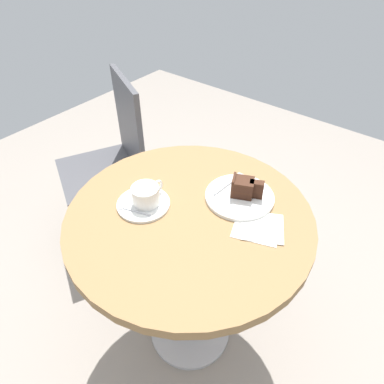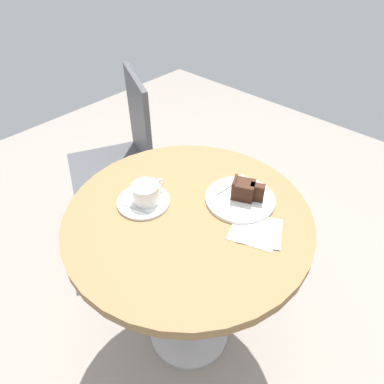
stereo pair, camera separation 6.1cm
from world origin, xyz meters
name	(u,v)px [view 1 (the left image)]	position (x,y,z in m)	size (l,w,h in m)	color
ground_plane	(190,331)	(0.00, 0.00, -0.01)	(4.40, 4.40, 0.01)	gray
cafe_table	(189,239)	(0.00, 0.00, 0.61)	(0.77, 0.77, 0.73)	olive
saucer	(143,204)	(-0.06, 0.14, 0.74)	(0.17, 0.17, 0.01)	white
coffee_cup	(146,195)	(-0.05, 0.13, 0.77)	(0.12, 0.09, 0.06)	white
teaspoon	(130,210)	(-0.11, 0.15, 0.74)	(0.05, 0.11, 0.00)	#B7B7BC
cake_plate	(239,197)	(0.16, -0.08, 0.74)	(0.22, 0.22, 0.01)	white
cake_slice	(244,187)	(0.17, -0.09, 0.77)	(0.08, 0.11, 0.07)	#381E14
fork	(232,181)	(0.20, -0.02, 0.75)	(0.15, 0.03, 0.00)	#B7B7BC
napkin	(259,226)	(0.08, -0.20, 0.73)	(0.17, 0.18, 0.00)	silver
cafe_chair	(115,154)	(0.26, 0.67, 0.53)	(0.51, 0.51, 0.90)	#4C4C51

